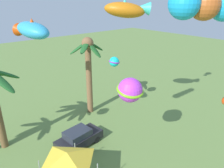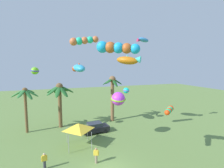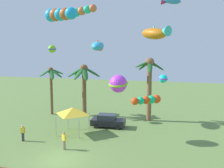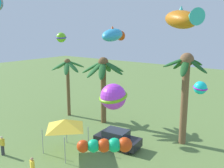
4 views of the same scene
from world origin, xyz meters
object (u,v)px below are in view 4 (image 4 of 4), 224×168
Objects in this scene: kite_ball_5 at (113,97)px; palm_tree_2 at (103,74)px; palm_tree_1 at (68,72)px; kite_fish_0 at (113,35)px; parked_car_0 at (117,139)px; spectator_1 at (2,145)px; kite_tube_7 at (107,145)px; palm_tree_0 at (185,81)px; kite_ball_4 at (200,88)px; festival_tent at (65,124)px; kite_ball_3 at (61,37)px; kite_fish_1 at (182,19)px; spectator_0 at (32,168)px.

palm_tree_2 is at bearing 132.62° from kite_ball_5.
palm_tree_1 is 8.75m from kite_fish_0.
parked_car_0 is 9.34m from spectator_1.
kite_ball_5 is at bearing 124.36° from kite_tube_7.
palm_tree_0 is 2.58m from kite_ball_4.
palm_tree_0 reaches higher than palm_tree_2.
festival_tent is at bearing -99.52° from kite_fish_0.
kite_ball_4 is 0.70× the size of kite_ball_5.
parked_car_0 is at bearing 123.47° from kite_tube_7.
kite_ball_3 is 11.55m from kite_ball_5.
parked_car_0 is 11.45m from kite_tube_7.
kite_ball_4 reaches higher than festival_tent.
palm_tree_1 is 11.39m from spectator_1.
kite_tube_7 is at bearing -32.62° from festival_tent.
kite_fish_0 is at bearing 164.09° from kite_fish_1.
kite_fish_0 reaches higher than kite_ball_5.
kite_tube_7 is (7.76, -10.84, -4.27)m from kite_fish_0.
parked_car_0 is 11.16m from kite_fish_1.
palm_tree_0 reaches higher than palm_tree_1.
festival_tent is 10.62m from kite_tube_7.
palm_tree_0 is 8.85m from palm_tree_2.
palm_tree_2 reaches higher than kite_tube_7.
palm_tree_2 is (-8.85, -0.13, -0.28)m from palm_tree_0.
kite_ball_4 is at bearing -3.95° from palm_tree_1.
festival_tent is at bearing -133.06° from palm_tree_0.
palm_tree_0 is at bearing 136.02° from kite_ball_4.
kite_ball_4 is (15.42, -1.06, 0.47)m from palm_tree_1.
kite_fish_1 is at bearing 22.01° from festival_tent.
kite_fish_1 is 2.53× the size of kite_ball_4.
parked_car_0 is 8.06m from kite_ball_4.
kite_ball_3 is 1.03× the size of kite_ball_4.
kite_fish_0 is at bearing 8.88° from kite_ball_3.
palm_tree_2 is at bearing 157.96° from kite_fish_1.
kite_tube_7 is at bearing -10.91° from spectator_0.
kite_fish_0 is 0.95× the size of kite_fish_1.
kite_ball_5 is 1.11× the size of kite_tube_7.
kite_fish_1 reaches higher than kite_fish_0.
kite_ball_3 is at bearing 171.81° from parked_car_0.
kite_ball_5 is at bearing -53.25° from kite_fish_0.
kite_fish_1 is 1.96× the size of kite_tube_7.
palm_tree_2 is 16.62m from kite_tube_7.
spectator_1 is (-1.79, -10.71, -4.50)m from palm_tree_2.
palm_tree_1 is at bearing 149.22° from kite_ball_5.
kite_ball_5 is (3.88, 3.85, 4.77)m from spectator_0.
spectator_0 is at bearing 169.09° from kite_tube_7.
palm_tree_2 is 4.47× the size of spectator_1.
kite_fish_1 is at bearing -0.18° from parked_car_0.
kite_tube_7 is at bearing -82.47° from palm_tree_0.
palm_tree_2 is (4.72, 0.60, 0.16)m from palm_tree_1.
parked_car_0 is 2.66× the size of kite_ball_3.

